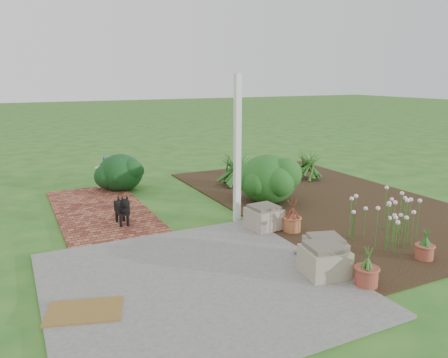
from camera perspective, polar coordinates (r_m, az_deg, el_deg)
name	(u,v)px	position (r m, az deg, el deg)	size (l,w,h in m)	color
ground	(224,225)	(7.41, -0.01, -6.08)	(80.00, 80.00, 0.00)	#23611E
concrete_patio	(196,282)	(5.45, -3.68, -13.29)	(3.50, 3.50, 0.04)	#5F5F5D
brick_path	(101,210)	(8.49, -15.78, -3.91)	(1.60, 3.50, 0.04)	#5C251D
garden_bed	(323,199)	(9.12, 12.78, -2.58)	(4.00, 7.00, 0.03)	black
veranda_post	(237,150)	(7.32, 1.75, 3.79)	(0.10, 0.10, 2.50)	white
stone_trough_near	(324,261)	(5.66, 12.96, -10.46)	(0.51, 0.51, 0.34)	gray
stone_trough_mid	(325,252)	(5.99, 13.04, -9.22)	(0.48, 0.48, 0.32)	#716B53
stone_trough_far	(264,218)	(7.15, 5.23, -5.13)	(0.49, 0.49, 0.33)	gray
coir_doormat	(84,311)	(5.01, -17.76, -16.09)	(0.77, 0.50, 0.02)	brown
black_dog	(122,208)	(7.42, -13.13, -3.66)	(0.18, 0.58, 0.50)	black
cream_ceramic_urn	(104,177)	(10.15, -15.40, 0.29)	(0.33, 0.33, 0.44)	beige
evergreen_shrub	(268,178)	(8.61, 5.76, 0.17)	(1.14, 1.14, 0.97)	#0D3F10
agapanthus_clump_back	(308,162)	(10.65, 10.95, 2.14)	(0.92, 0.92, 0.82)	#0D390B
agapanthus_clump_front	(234,166)	(9.87, 1.36, 1.77)	(1.02, 1.02, 0.91)	#114019
pink_flower_patch	(389,218)	(6.97, 20.80, -4.84)	(1.13, 1.13, 0.72)	#113D0F
terracotta_pot_bronze	(292,224)	(7.12, 8.87, -5.82)	(0.28, 0.28, 0.23)	#AE643A
terracotta_pot_small_left	(424,252)	(6.60, 24.72, -8.63)	(0.24, 0.24, 0.20)	#9C4735
terracotta_pot_small_right	(366,276)	(5.56, 18.10, -12.01)	(0.27, 0.27, 0.23)	brown
purple_flowering_bush	(120,172)	(9.84, -13.37, 0.93)	(0.97, 0.97, 0.82)	black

